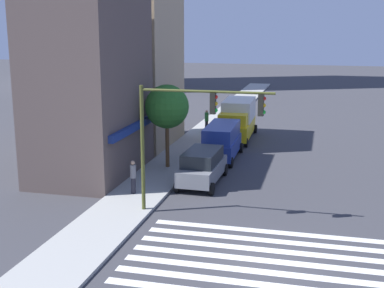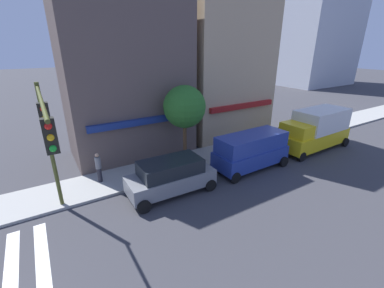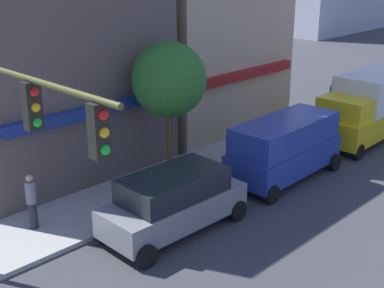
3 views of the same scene
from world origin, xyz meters
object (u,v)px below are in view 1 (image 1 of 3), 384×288
Objects in this scene: suv_grey at (202,166)px; pedestrian_grey_coat at (133,176)px; street_tree at (167,107)px; van_blue at (222,140)px; box_truck_yellow at (238,119)px; pedestrian_green_top at (207,120)px; traffic_signal at (190,122)px.

suv_grey reaches higher than pedestrian_grey_coat.
street_tree reaches higher than pedestrian_grey_coat.
box_truck_yellow is at bearing -1.45° from van_blue.
box_truck_yellow is 10.54m from street_tree.
van_blue reaches higher than pedestrian_green_top.
suv_grey is 14.34m from pedestrian_green_top.
traffic_signal is at bearing -156.30° from street_tree.
van_blue is at bearing 1.15° from suv_grey.
box_truck_yellow is 3.35m from pedestrian_green_top.
traffic_signal is at bearing -178.33° from van_blue.
box_truck_yellow is 15.76m from pedestrian_grey_coat.
van_blue is (5.79, -0.00, 0.25)m from suv_grey.
box_truck_yellow is at bearing -15.81° from street_tree.
pedestrian_grey_coat is at bearing 177.73° from street_tree.
pedestrian_green_top is 11.91m from street_tree.
box_truck_yellow is (6.59, 0.00, 0.30)m from van_blue.
traffic_signal is 17.89m from box_truck_yellow.
pedestrian_green_top is (14.06, 2.85, 0.04)m from suv_grey.
van_blue reaches higher than suv_grey.
box_truck_yellow is 3.54× the size of pedestrian_grey_coat.
suv_grey is 2.68× the size of pedestrian_grey_coat.
suv_grey is at bearing 95.46° from pedestrian_grey_coat.
pedestrian_green_top is 0.34× the size of street_tree.
suv_grey is 2.68× the size of pedestrian_green_top.
van_blue is (11.04, 0.60, -3.23)m from traffic_signal.
street_tree is at bearing 138.19° from van_blue.
pedestrian_green_top is at bearing 57.97° from box_truck_yellow.
suv_grey is 0.76× the size of box_truck_yellow.
traffic_signal reaches higher than van_blue.
pedestrian_grey_coat is 0.34× the size of street_tree.
traffic_signal is 8.48m from street_tree.
suv_grey is 0.92× the size of street_tree.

